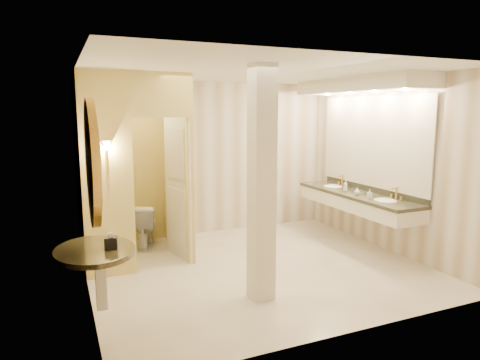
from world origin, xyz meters
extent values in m
plane|color=white|center=(0.00, 0.00, 0.00)|extent=(4.50, 4.50, 0.00)
plane|color=silver|center=(0.00, 0.00, 2.70)|extent=(4.50, 4.50, 0.00)
cube|color=beige|center=(0.00, 2.00, 1.35)|extent=(4.50, 0.02, 2.70)
cube|color=beige|center=(0.00, -2.00, 1.35)|extent=(4.50, 0.02, 2.70)
cube|color=beige|center=(-2.25, 0.00, 1.35)|extent=(0.02, 4.00, 2.70)
cube|color=beige|center=(2.25, 0.00, 1.35)|extent=(0.02, 4.00, 2.70)
cube|color=#E3D277|center=(-0.80, 1.25, 1.35)|extent=(0.10, 1.50, 2.70)
cube|color=#E3D277|center=(-1.93, 0.50, 1.35)|extent=(0.65, 0.10, 2.70)
cube|color=#E3D277|center=(-1.20, 0.50, 2.40)|extent=(0.80, 0.10, 0.60)
cube|color=silver|center=(-0.88, 0.89, 1.05)|extent=(0.20, 0.79, 2.10)
cylinder|color=gold|center=(-1.93, 0.43, 1.55)|extent=(0.03, 0.03, 0.30)
cone|color=silver|center=(-1.93, 0.43, 1.75)|extent=(0.14, 0.14, 0.14)
cube|color=silver|center=(1.95, 0.32, 0.73)|extent=(0.60, 2.45, 0.24)
cube|color=black|center=(1.95, 0.32, 0.85)|extent=(0.64, 2.49, 0.05)
cube|color=black|center=(2.23, 0.32, 0.92)|extent=(0.03, 2.45, 0.10)
ellipsoid|color=white|center=(1.95, -0.34, 0.83)|extent=(0.40, 0.44, 0.15)
cylinder|color=gold|center=(2.15, -0.34, 0.96)|extent=(0.03, 0.03, 0.22)
ellipsoid|color=white|center=(1.95, 0.99, 0.83)|extent=(0.40, 0.44, 0.15)
cylinder|color=gold|center=(2.15, 0.99, 0.96)|extent=(0.03, 0.03, 0.22)
cube|color=white|center=(2.23, 0.32, 1.70)|extent=(0.03, 2.45, 1.40)
cube|color=silver|center=(1.95, 0.32, 2.59)|extent=(0.75, 2.65, 0.22)
cylinder|color=black|center=(-2.23, -1.01, 0.85)|extent=(0.94, 0.94, 0.05)
cube|color=silver|center=(-2.19, -1.01, 0.55)|extent=(0.10, 0.10, 0.60)
cylinder|color=gold|center=(-2.21, -1.01, 1.70)|extent=(0.07, 0.94, 0.94)
cylinder|color=white|center=(-2.17, -1.01, 1.70)|extent=(0.02, 0.75, 0.75)
cube|color=silver|center=(-0.39, -0.90, 1.35)|extent=(0.26, 0.26, 2.70)
cube|color=black|center=(-2.08, -1.08, 0.93)|extent=(0.14, 0.14, 0.12)
imported|color=white|center=(-1.28, 1.57, 0.36)|extent=(0.61, 0.79, 0.72)
imported|color=beige|center=(1.83, -0.12, 0.94)|extent=(0.07, 0.08, 0.13)
imported|color=silver|center=(1.83, 0.17, 0.93)|extent=(0.11, 0.11, 0.11)
imported|color=#C6B28C|center=(1.85, 0.50, 0.97)|extent=(0.09, 0.09, 0.19)
camera|label=1|loc=(-2.51, -5.21, 2.18)|focal=32.00mm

